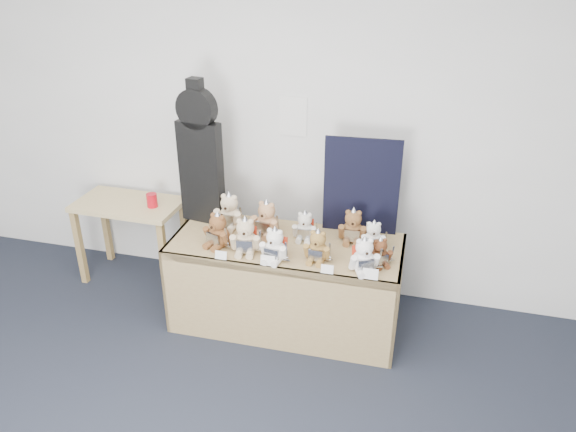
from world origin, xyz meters
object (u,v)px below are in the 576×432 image
(display_table, at_px, (284,265))
(teddy_front_centre, at_px, (275,246))
(teddy_back_centre_left, at_px, (266,220))
(teddy_front_right, at_px, (317,247))
(teddy_back_left, at_px, (229,212))
(red_cup, at_px, (152,200))
(teddy_front_left, at_px, (246,237))
(guitar_case, at_px, (200,154))
(side_table, at_px, (130,216))
(teddy_back_centre_right, at_px, (305,227))
(teddy_front_far_right, at_px, (364,256))
(teddy_front_far_left, at_px, (218,231))
(teddy_front_end, at_px, (380,253))
(teddy_back_right, at_px, (353,227))
(teddy_back_end, at_px, (373,237))

(display_table, height_order, teddy_front_centre, teddy_front_centre)
(teddy_front_centre, height_order, teddy_back_centre_left, teddy_back_centre_left)
(teddy_front_right, height_order, teddy_back_left, teddy_back_left)
(red_cup, relative_size, teddy_front_left, 0.38)
(red_cup, bearing_deg, guitar_case, -8.18)
(side_table, relative_size, teddy_back_centre_right, 3.56)
(teddy_front_far_right, distance_m, teddy_back_centre_left, 0.82)
(teddy_back_centre_right, bearing_deg, teddy_front_right, -64.55)
(teddy_front_centre, relative_size, teddy_front_right, 1.06)
(guitar_case, distance_m, teddy_front_left, 0.73)
(guitar_case, distance_m, teddy_front_far_left, 0.60)
(teddy_front_end, distance_m, teddy_back_right, 0.35)
(teddy_front_left, distance_m, teddy_back_right, 0.76)
(side_table, relative_size, teddy_front_far_left, 3.07)
(display_table, bearing_deg, teddy_back_left, 156.68)
(teddy_back_left, bearing_deg, teddy_back_centre_left, -4.65)
(display_table, bearing_deg, teddy_back_end, 12.98)
(guitar_case, xyz_separation_m, teddy_back_left, (0.23, -0.06, -0.41))
(teddy_front_far_right, bearing_deg, guitar_case, 139.88)
(side_table, height_order, teddy_front_end, teddy_front_end)
(guitar_case, xyz_separation_m, teddy_front_left, (0.46, -0.38, -0.42))
(teddy_back_right, bearing_deg, teddy_front_left, -158.52)
(teddy_front_end, xyz_separation_m, teddy_back_end, (-0.07, 0.20, 0.01))
(guitar_case, relative_size, teddy_front_right, 4.31)
(red_cup, xyz_separation_m, teddy_front_far_left, (0.72, -0.42, 0.04))
(teddy_front_centre, xyz_separation_m, teddy_back_end, (0.62, 0.33, -0.01))
(side_table, bearing_deg, teddy_back_centre_left, -7.81)
(teddy_back_centre_left, relative_size, teddy_back_centre_right, 1.22)
(teddy_back_right, bearing_deg, teddy_front_far_left, -166.28)
(red_cup, xyz_separation_m, teddy_back_left, (0.70, -0.13, 0.04))
(teddy_front_far_right, height_order, teddy_back_centre_left, teddy_back_centre_left)
(teddy_front_centre, xyz_separation_m, teddy_front_right, (0.28, 0.07, -0.01))
(side_table, relative_size, guitar_case, 0.79)
(display_table, relative_size, teddy_front_centre, 6.21)
(teddy_back_right, height_order, teddy_back_end, teddy_back_right)
(display_table, height_order, teddy_front_left, teddy_front_left)
(teddy_front_far_left, bearing_deg, side_table, 173.61)
(teddy_front_centre, height_order, teddy_front_right, teddy_front_centre)
(display_table, bearing_deg, red_cup, 163.69)
(display_table, bearing_deg, teddy_back_centre_left, 137.05)
(teddy_front_right, bearing_deg, red_cup, 165.81)
(teddy_front_far_left, relative_size, teddy_back_centre_right, 1.16)
(teddy_front_left, relative_size, teddy_front_far_right, 1.07)
(teddy_front_left, bearing_deg, teddy_front_far_right, -12.71)
(guitar_case, bearing_deg, teddy_back_centre_right, 1.08)
(red_cup, relative_size, teddy_back_centre_left, 0.38)
(teddy_front_left, height_order, teddy_back_centre_right, teddy_front_left)
(display_table, relative_size, teddy_front_far_right, 6.14)
(teddy_front_centre, distance_m, teddy_front_end, 0.70)
(red_cup, bearing_deg, teddy_back_left, -10.52)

